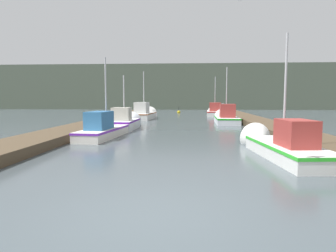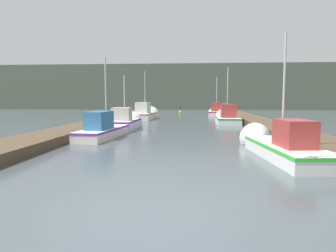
{
  "view_description": "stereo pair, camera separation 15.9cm",
  "coord_description": "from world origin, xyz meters",
  "px_view_note": "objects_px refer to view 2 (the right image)",
  "views": [
    {
      "loc": [
        0.6,
        -4.99,
        2.06
      ],
      "look_at": [
        -0.52,
        11.59,
        0.49
      ],
      "focal_mm": 32.0,
      "sensor_mm": 36.0,
      "label": 1
    },
    {
      "loc": [
        0.76,
        -4.97,
        2.06
      ],
      "look_at": [
        -0.52,
        11.59,
        0.49
      ],
      "focal_mm": 32.0,
      "sensor_mm": 36.0,
      "label": 2
    }
  ],
  "objects_px": {
    "fishing_boat_0": "(278,144)",
    "mooring_piling_0": "(306,140)",
    "fishing_boat_2": "(126,122)",
    "fishing_boat_5": "(216,112)",
    "fishing_boat_1": "(109,128)",
    "mooring_piling_1": "(121,116)",
    "fishing_boat_3": "(227,118)",
    "fishing_boat_4": "(146,114)",
    "channel_buoy": "(180,112)",
    "mooring_piling_2": "(224,109)"
  },
  "relations": [
    {
      "from": "fishing_boat_0",
      "to": "mooring_piling_0",
      "type": "xyz_separation_m",
      "value": [
        0.97,
        -0.05,
        0.18
      ]
    },
    {
      "from": "fishing_boat_2",
      "to": "fishing_boat_5",
      "type": "height_order",
      "value": "fishing_boat_5"
    },
    {
      "from": "mooring_piling_0",
      "to": "fishing_boat_1",
      "type": "bearing_deg",
      "value": 149.92
    },
    {
      "from": "fishing_boat_0",
      "to": "fishing_boat_2",
      "type": "bearing_deg",
      "value": 124.98
    },
    {
      "from": "fishing_boat_2",
      "to": "mooring_piling_1",
      "type": "bearing_deg",
      "value": 108.43
    },
    {
      "from": "fishing_boat_3",
      "to": "mooring_piling_1",
      "type": "height_order",
      "value": "fishing_boat_3"
    },
    {
      "from": "fishing_boat_3",
      "to": "fishing_boat_4",
      "type": "relative_size",
      "value": 0.98
    },
    {
      "from": "fishing_boat_4",
      "to": "channel_buoy",
      "type": "height_order",
      "value": "fishing_boat_4"
    },
    {
      "from": "fishing_boat_0",
      "to": "fishing_boat_3",
      "type": "relative_size",
      "value": 1.02
    },
    {
      "from": "fishing_boat_1",
      "to": "channel_buoy",
      "type": "distance_m",
      "value": 24.79
    },
    {
      "from": "mooring_piling_1",
      "to": "mooring_piling_2",
      "type": "relative_size",
      "value": 0.83
    },
    {
      "from": "mooring_piling_0",
      "to": "mooring_piling_1",
      "type": "distance_m",
      "value": 16.11
    },
    {
      "from": "fishing_boat_3",
      "to": "mooring_piling_1",
      "type": "bearing_deg",
      "value": -169.83
    },
    {
      "from": "mooring_piling_0",
      "to": "channel_buoy",
      "type": "bearing_deg",
      "value": 100.6
    },
    {
      "from": "fishing_boat_4",
      "to": "mooring_piling_1",
      "type": "distance_m",
      "value": 5.53
    },
    {
      "from": "mooring_piling_2",
      "to": "channel_buoy",
      "type": "xyz_separation_m",
      "value": [
        -5.56,
        2.85,
        -0.55
      ]
    },
    {
      "from": "fishing_boat_3",
      "to": "mooring_piling_0",
      "type": "bearing_deg",
      "value": -83.62
    },
    {
      "from": "fishing_boat_5",
      "to": "mooring_piling_2",
      "type": "height_order",
      "value": "fishing_boat_5"
    },
    {
      "from": "fishing_boat_0",
      "to": "channel_buoy",
      "type": "height_order",
      "value": "fishing_boat_0"
    },
    {
      "from": "mooring_piling_2",
      "to": "channel_buoy",
      "type": "relative_size",
      "value": 1.42
    },
    {
      "from": "mooring_piling_1",
      "to": "fishing_boat_5",
      "type": "bearing_deg",
      "value": 52.27
    },
    {
      "from": "fishing_boat_1",
      "to": "fishing_boat_4",
      "type": "height_order",
      "value": "fishing_boat_4"
    },
    {
      "from": "fishing_boat_4",
      "to": "mooring_piling_2",
      "type": "xyz_separation_m",
      "value": [
        8.59,
        8.49,
        0.18
      ]
    },
    {
      "from": "fishing_boat_4",
      "to": "fishing_boat_3",
      "type": "bearing_deg",
      "value": -25.66
    },
    {
      "from": "channel_buoy",
      "to": "fishing_boat_0",
      "type": "bearing_deg",
      "value": -81.2
    },
    {
      "from": "fishing_boat_0",
      "to": "fishing_boat_5",
      "type": "distance_m",
      "value": 23.85
    },
    {
      "from": "fishing_boat_3",
      "to": "fishing_boat_5",
      "type": "bearing_deg",
      "value": 92.02
    },
    {
      "from": "fishing_boat_2",
      "to": "mooring_piling_2",
      "type": "xyz_separation_m",
      "value": [
        8.49,
        17.92,
        0.24
      ]
    },
    {
      "from": "fishing_boat_3",
      "to": "mooring_piling_2",
      "type": "distance_m",
      "value": 12.67
    },
    {
      "from": "fishing_boat_2",
      "to": "fishing_boat_4",
      "type": "bearing_deg",
      "value": 91.23
    },
    {
      "from": "channel_buoy",
      "to": "fishing_boat_2",
      "type": "bearing_deg",
      "value": -98.05
    },
    {
      "from": "mooring_piling_2",
      "to": "mooring_piling_0",
      "type": "bearing_deg",
      "value": -90.05
    },
    {
      "from": "fishing_boat_5",
      "to": "mooring_piling_2",
      "type": "relative_size",
      "value": 3.7
    },
    {
      "from": "fishing_boat_3",
      "to": "mooring_piling_1",
      "type": "xyz_separation_m",
      "value": [
        -8.62,
        -1.28,
        0.13
      ]
    },
    {
      "from": "fishing_boat_3",
      "to": "fishing_boat_4",
      "type": "xyz_separation_m",
      "value": [
        -7.42,
        4.12,
        0.07
      ]
    },
    {
      "from": "fishing_boat_3",
      "to": "channel_buoy",
      "type": "relative_size",
      "value": 6.03
    },
    {
      "from": "channel_buoy",
      "to": "mooring_piling_2",
      "type": "bearing_deg",
      "value": -27.15
    },
    {
      "from": "fishing_boat_1",
      "to": "mooring_piling_1",
      "type": "bearing_deg",
      "value": 103.99
    },
    {
      "from": "fishing_boat_2",
      "to": "mooring_piling_1",
      "type": "distance_m",
      "value": 4.23
    },
    {
      "from": "fishing_boat_4",
      "to": "fishing_boat_1",
      "type": "bearing_deg",
      "value": -86.58
    },
    {
      "from": "fishing_boat_1",
      "to": "fishing_boat_2",
      "type": "relative_size",
      "value": 1.35
    },
    {
      "from": "mooring_piling_2",
      "to": "fishing_boat_0",
      "type": "bearing_deg",
      "value": -92.13
    },
    {
      "from": "fishing_boat_1",
      "to": "fishing_boat_3",
      "type": "relative_size",
      "value": 1.08
    },
    {
      "from": "mooring_piling_0",
      "to": "mooring_piling_1",
      "type": "xyz_separation_m",
      "value": [
        -9.76,
        12.82,
        0.01
      ]
    },
    {
      "from": "fishing_boat_1",
      "to": "fishing_boat_3",
      "type": "distance_m",
      "value": 11.77
    },
    {
      "from": "mooring_piling_1",
      "to": "channel_buoy",
      "type": "relative_size",
      "value": 1.19
    },
    {
      "from": "fishing_boat_3",
      "to": "fishing_boat_5",
      "type": "xyz_separation_m",
      "value": [
        -0.05,
        9.8,
        0.0
      ]
    },
    {
      "from": "fishing_boat_2",
      "to": "fishing_boat_4",
      "type": "height_order",
      "value": "fishing_boat_4"
    },
    {
      "from": "mooring_piling_1",
      "to": "fishing_boat_4",
      "type": "bearing_deg",
      "value": 77.49
    },
    {
      "from": "fishing_boat_2",
      "to": "mooring_piling_2",
      "type": "distance_m",
      "value": 19.84
    }
  ]
}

